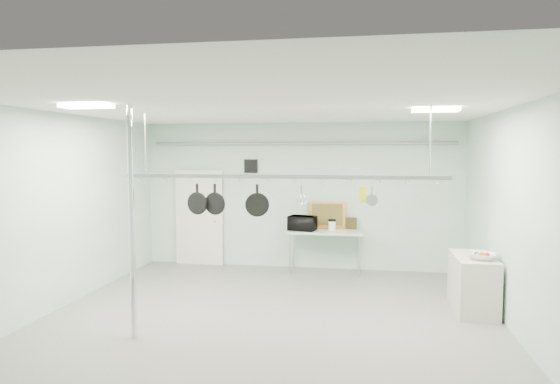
% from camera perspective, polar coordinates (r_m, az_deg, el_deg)
% --- Properties ---
extents(floor, '(8.00, 8.00, 0.00)m').
position_cam_1_polar(floor, '(7.47, -1.88, -15.44)').
color(floor, gray).
rests_on(floor, ground).
extents(ceiling, '(7.00, 8.00, 0.02)m').
position_cam_1_polar(ceiling, '(7.05, -1.95, 9.72)').
color(ceiling, silver).
rests_on(ceiling, back_wall).
extents(back_wall, '(7.00, 0.02, 3.20)m').
position_cam_1_polar(back_wall, '(11.00, 2.28, -0.44)').
color(back_wall, silver).
rests_on(back_wall, floor).
extents(right_wall, '(0.02, 8.00, 3.20)m').
position_cam_1_polar(right_wall, '(7.25, 26.29, -3.48)').
color(right_wall, silver).
rests_on(right_wall, floor).
extents(door, '(1.10, 0.10, 2.20)m').
position_cam_1_polar(door, '(11.54, -9.17, -3.01)').
color(door, silver).
rests_on(door, floor).
extents(wall_vent, '(0.30, 0.04, 0.30)m').
position_cam_1_polar(wall_vent, '(11.14, -3.35, 2.97)').
color(wall_vent, black).
rests_on(wall_vent, back_wall).
extents(conduit_pipe, '(6.60, 0.07, 0.07)m').
position_cam_1_polar(conduit_pipe, '(10.87, 2.24, 5.57)').
color(conduit_pipe, gray).
rests_on(conduit_pipe, back_wall).
extents(chrome_pole, '(0.08, 0.08, 3.20)m').
position_cam_1_polar(chrome_pole, '(7.08, -16.57, -3.39)').
color(chrome_pole, silver).
rests_on(chrome_pole, floor).
extents(prep_table, '(1.60, 0.70, 0.91)m').
position_cam_1_polar(prep_table, '(10.65, 5.21, -4.78)').
color(prep_table, silver).
rests_on(prep_table, floor).
extents(side_cabinet, '(0.60, 1.20, 0.90)m').
position_cam_1_polar(side_cabinet, '(8.71, 21.19, -9.74)').
color(side_cabinet, beige).
rests_on(side_cabinet, floor).
extents(pot_rack, '(4.80, 0.06, 1.00)m').
position_cam_1_polar(pot_rack, '(7.29, 0.09, 2.00)').
color(pot_rack, '#B7B7BC').
rests_on(pot_rack, ceiling).
extents(light_panel_left, '(0.65, 0.30, 0.05)m').
position_cam_1_polar(light_panel_left, '(7.10, -21.24, 9.14)').
color(light_panel_left, white).
rests_on(light_panel_left, ceiling).
extents(light_panel_right, '(0.65, 0.30, 0.05)m').
position_cam_1_polar(light_panel_right, '(7.57, 17.36, 8.94)').
color(light_panel_right, white).
rests_on(light_panel_right, ceiling).
extents(microwave, '(0.63, 0.49, 0.31)m').
position_cam_1_polar(microwave, '(10.59, 2.59, -3.58)').
color(microwave, black).
rests_on(microwave, prep_table).
extents(coffee_canister, '(0.20, 0.20, 0.20)m').
position_cam_1_polar(coffee_canister, '(10.64, 5.96, -3.86)').
color(coffee_canister, white).
rests_on(coffee_canister, prep_table).
extents(painting_large, '(0.78, 0.16, 0.58)m').
position_cam_1_polar(painting_large, '(10.89, 5.43, -2.65)').
color(painting_large, '#C98236').
rests_on(painting_large, prep_table).
extents(painting_small, '(0.30, 0.09, 0.25)m').
position_cam_1_polar(painting_small, '(10.89, 7.99, -3.55)').
color(painting_small, '#322511').
rests_on(painting_small, prep_table).
extents(fruit_bowl, '(0.51, 0.51, 0.10)m').
position_cam_1_polar(fruit_bowl, '(8.38, 22.07, -6.82)').
color(fruit_bowl, silver).
rests_on(fruit_bowl, side_cabinet).
extents(skillet_left, '(0.34, 0.13, 0.47)m').
position_cam_1_polar(skillet_left, '(7.63, -9.44, -0.82)').
color(skillet_left, black).
rests_on(skillet_left, pot_rack).
extents(skillet_mid, '(0.34, 0.13, 0.46)m').
position_cam_1_polar(skillet_mid, '(7.55, -7.46, -0.79)').
color(skillet_mid, black).
rests_on(skillet_mid, pot_rack).
extents(skillet_right, '(0.36, 0.13, 0.48)m').
position_cam_1_polar(skillet_right, '(7.38, -2.63, -0.96)').
color(skillet_right, black).
rests_on(skillet_right, pot_rack).
extents(whisk, '(0.20, 0.20, 0.34)m').
position_cam_1_polar(whisk, '(7.26, 2.47, -0.49)').
color(whisk, '#BCBBC0').
rests_on(whisk, pot_rack).
extents(grater, '(0.10, 0.06, 0.25)m').
position_cam_1_polar(grater, '(7.20, 9.46, -0.24)').
color(grater, gold).
rests_on(grater, pot_rack).
extents(saucepan, '(0.18, 0.11, 0.29)m').
position_cam_1_polar(saucepan, '(7.21, 10.46, -0.43)').
color(saucepan, '#BCBCC1').
rests_on(saucepan, pot_rack).
extents(fruit_cluster, '(0.24, 0.24, 0.09)m').
position_cam_1_polar(fruit_cluster, '(8.37, 22.08, -6.55)').
color(fruit_cluster, '#B41020').
rests_on(fruit_cluster, fruit_bowl).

